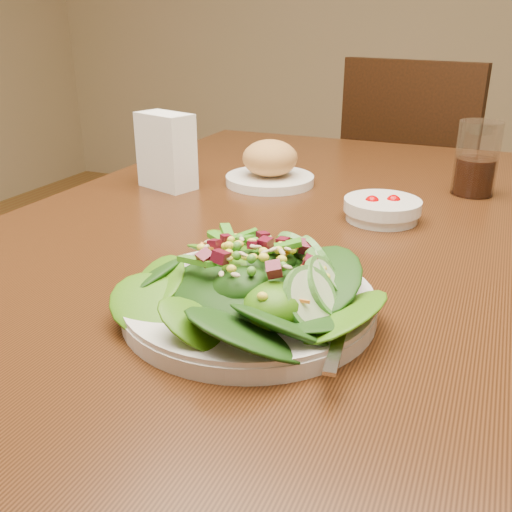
% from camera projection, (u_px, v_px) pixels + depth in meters
% --- Properties ---
extents(dining_table, '(0.90, 1.40, 0.75)m').
position_uv_depth(dining_table, '(282.00, 274.00, 0.99)').
color(dining_table, '#492510').
rests_on(dining_table, ground_plane).
extents(chair_far, '(0.53, 0.54, 0.95)m').
position_uv_depth(chair_far, '(416.00, 202.00, 1.86)').
color(chair_far, black).
rests_on(chair_far, ground_plane).
extents(salad_plate, '(0.29, 0.29, 0.08)m').
position_uv_depth(salad_plate, '(257.00, 289.00, 0.64)').
color(salad_plate, white).
rests_on(salad_plate, dining_table).
extents(bread_plate, '(0.18, 0.18, 0.09)m').
position_uv_depth(bread_plate, '(270.00, 166.00, 1.14)').
color(bread_plate, white).
rests_on(bread_plate, dining_table).
extents(tomato_bowl, '(0.13, 0.13, 0.04)m').
position_uv_depth(tomato_bowl, '(382.00, 209.00, 0.94)').
color(tomato_bowl, white).
rests_on(tomato_bowl, dining_table).
extents(drinking_glass, '(0.08, 0.08, 0.14)m').
position_uv_depth(drinking_glass, '(476.00, 164.00, 1.06)').
color(drinking_glass, silver).
rests_on(drinking_glass, dining_table).
extents(napkin_holder, '(0.12, 0.09, 0.14)m').
position_uv_depth(napkin_holder, '(166.00, 149.00, 1.10)').
color(napkin_holder, white).
rests_on(napkin_holder, dining_table).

